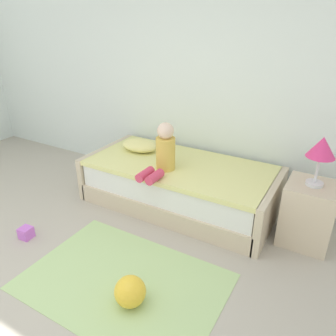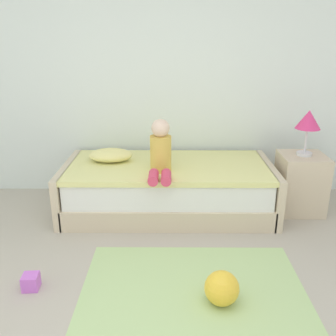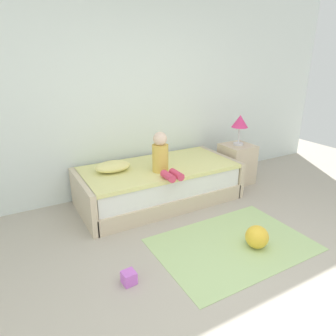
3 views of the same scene
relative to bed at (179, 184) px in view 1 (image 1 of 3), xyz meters
The scene contains 10 objects.
ground_plane 2.02m from the bed, 93.64° to the right, with size 9.20×9.20×0.00m, color #B2A899.
wall_rear 1.35m from the bed, 101.97° to the left, with size 7.20×0.10×2.90m, color silver.
bed is the anchor object (origin of this frame).
nightstand 1.35m from the bed, ahead, with size 0.44×0.44×0.60m, color beige.
table_lamp 1.52m from the bed, ahead, with size 0.24×0.24×0.45m.
child_figure 0.52m from the bed, 106.95° to the right, with size 0.20×0.51×0.50m.
pillow 0.68m from the bed, behind, with size 0.44×0.30×0.13m, color #F2E58C.
toy_ball 1.50m from the bed, 75.66° to the right, with size 0.24×0.24×0.24m, color yellow.
area_rug 1.34m from the bed, 81.79° to the right, with size 1.60×1.10×0.01m, color #B2D189.
toy_block 1.64m from the bed, 126.83° to the right, with size 0.11×0.11×0.11m, color #CC66D8.
Camera 1 is at (1.62, -0.84, 1.95)m, focal length 34.68 mm.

